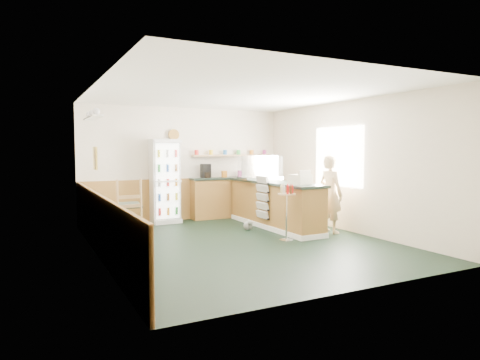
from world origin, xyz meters
TOP-DOWN VIEW (x-y plane):
  - ground at (0.00, 0.00)m, footprint 6.00×6.00m
  - room_envelope at (-0.23, 0.73)m, footprint 5.04×6.02m
  - service_counter at (1.35, 1.07)m, footprint 0.68×3.01m
  - back_counter at (1.19, 2.80)m, footprint 2.24×0.42m
  - drinks_fridge at (-0.59, 2.74)m, footprint 0.64×0.54m
  - display_case at (1.35, 1.70)m, footprint 0.95×0.50m
  - cash_register at (1.35, 0.11)m, footprint 0.40×0.41m
  - shopkeeper at (2.05, 0.02)m, footprint 0.44×0.57m
  - condiment_stand at (0.82, -0.22)m, footprint 0.33×0.33m
  - newspaper_rack at (0.99, 0.97)m, footprint 0.09×0.46m
  - cafe_table at (-2.05, 0.58)m, footprint 0.76×0.76m
  - cafe_chair at (-1.97, 0.03)m, footprint 0.49×0.49m
  - dog_doorstop at (0.68, 1.02)m, footprint 0.19×0.24m

SIDE VIEW (x-z plane):
  - ground at x=0.00m, z-range 0.00..0.00m
  - dog_doorstop at x=0.68m, z-range -0.01..0.22m
  - service_counter at x=1.35m, z-range -0.04..0.97m
  - cafe_table at x=-2.05m, z-range 0.15..0.91m
  - back_counter at x=1.19m, z-range -0.30..1.39m
  - cafe_chair at x=-1.97m, z-range 0.03..1.24m
  - newspaper_rack at x=0.99m, z-range 0.23..1.14m
  - condiment_stand at x=0.82m, z-range 0.19..1.22m
  - shopkeeper at x=2.05m, z-range 0.00..1.58m
  - drinks_fridge at x=-0.59m, z-range 0.00..1.94m
  - cash_register at x=1.35m, z-range 1.01..1.21m
  - display_case at x=1.35m, z-range 1.01..1.55m
  - room_envelope at x=-0.23m, z-range 0.16..2.88m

